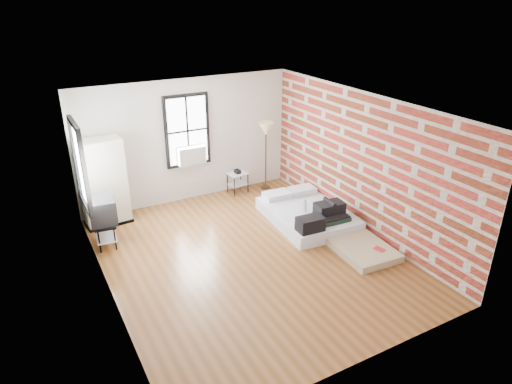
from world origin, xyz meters
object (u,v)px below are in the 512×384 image
wardrobe (103,183)px  tv_stand (103,212)px  mattress_bare (348,237)px  mattress_main (308,214)px  floor_lamp (266,132)px  side_table (238,178)px

wardrobe → tv_stand: wardrobe is taller
mattress_bare → mattress_main: bearing=103.6°
tv_stand → wardrobe: bearing=82.8°
mattress_main → wardrobe: (-3.74, 1.99, 0.73)m
mattress_bare → floor_lamp: floor_lamp is taller
mattress_main → wardrobe: wardrobe is taller
mattress_main → floor_lamp: bearing=90.9°
mattress_main → side_table: (-0.63, 2.06, 0.21)m
mattress_main → mattress_bare: 1.12m
mattress_bare → side_table: 3.28m
mattress_main → tv_stand: tv_stand is taller
mattress_bare → floor_lamp: bearing=95.3°
mattress_main → tv_stand: 4.14m
side_table → floor_lamp: (0.74, -0.07, 1.04)m
wardrobe → side_table: (3.10, 0.07, -0.52)m
side_table → tv_stand: tv_stand is taller
side_table → mattress_main: bearing=-72.9°
mattress_main → tv_stand: bearing=168.5°
mattress_main → wardrobe: 4.29m
mattress_main → side_table: bearing=111.0°
wardrobe → mattress_main: bearing=-31.8°
side_table → floor_lamp: bearing=-5.4°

